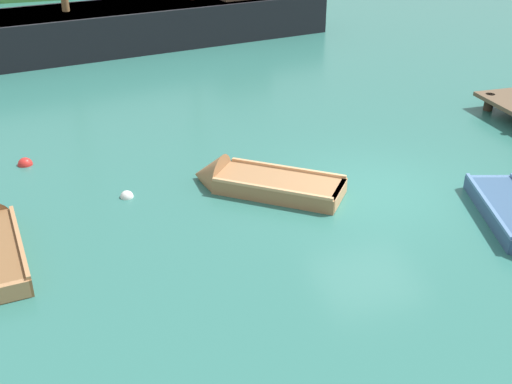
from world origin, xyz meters
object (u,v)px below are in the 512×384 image
sailing_ship (144,30)px  buoy_white (127,197)px  rowboat_far (254,184)px  buoy_red (25,165)px

sailing_ship → buoy_white: (-2.31, -13.63, -0.57)m
rowboat_far → buoy_red: size_ratio=9.68×
sailing_ship → rowboat_far: bearing=81.0°
rowboat_far → buoy_white: 2.89m
sailing_ship → buoy_red: bearing=56.7°
buoy_red → rowboat_far: bearing=-29.5°
sailing_ship → buoy_red: size_ratio=50.78×
rowboat_far → buoy_white: bearing=29.5°
buoy_red → buoy_white: (2.22, -2.48, 0.00)m
rowboat_far → buoy_red: (-5.08, 2.87, -0.11)m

